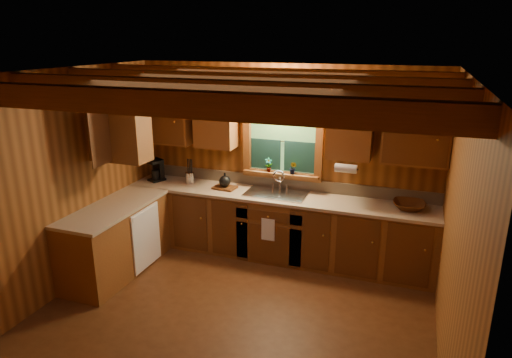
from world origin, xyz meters
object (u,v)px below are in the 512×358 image
object	(u,v)px
wicker_basket	(409,205)
sink	(276,197)
coffee_maker	(157,170)
cutting_board	(225,188)

from	to	relation	value
wicker_basket	sink	bearing A→B (deg)	-179.45
coffee_maker	cutting_board	size ratio (longest dim) A/B	1.01
sink	wicker_basket	xyz separation A→B (m)	(1.70, 0.02, 0.09)
cutting_board	wicker_basket	xyz separation A→B (m)	(2.44, 0.03, 0.03)
coffee_maker	wicker_basket	distance (m)	3.54
wicker_basket	cutting_board	bearing A→B (deg)	-179.29
cutting_board	wicker_basket	world-z (taller)	wicker_basket
sink	cutting_board	distance (m)	0.75
sink	cutting_board	xyz separation A→B (m)	(-0.74, -0.01, 0.06)
coffee_maker	cutting_board	distance (m)	1.10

